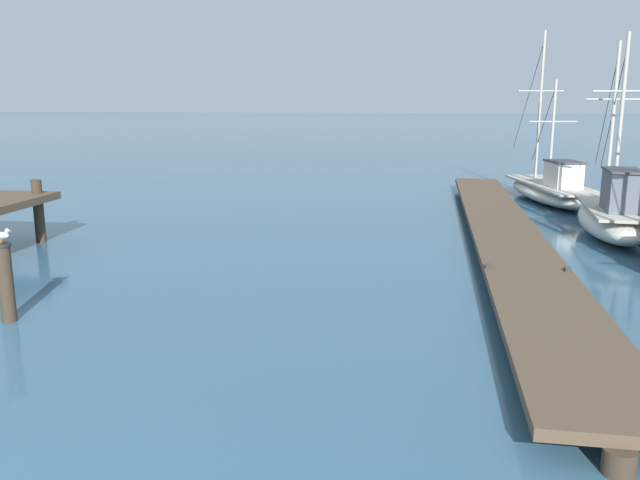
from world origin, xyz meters
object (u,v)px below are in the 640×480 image
Objects in this scene: fishing_boat_1 at (553,190)px; fishing_boat_3 at (614,215)px; perched_seagull at (0,235)px; mooring_piling at (6,281)px.

fishing_boat_3 is (0.57, -6.53, 0.14)m from fishing_boat_1.
fishing_boat_1 is 20.21m from perched_seagull.
fishing_boat_3 is 15.93m from mooring_piling.
fishing_boat_1 is at bearing 52.92° from mooring_piling.
perched_seagull is (-12.74, -9.57, 0.94)m from fishing_boat_3.
perched_seagull is at bearing -143.09° from fishing_boat_3.
fishing_boat_1 is 1.27× the size of fishing_boat_3.
fishing_boat_3 reaches higher than mooring_piling.
mooring_piling is at bearing 11.45° from perched_seagull.
fishing_boat_3 is 15.96m from perched_seagull.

